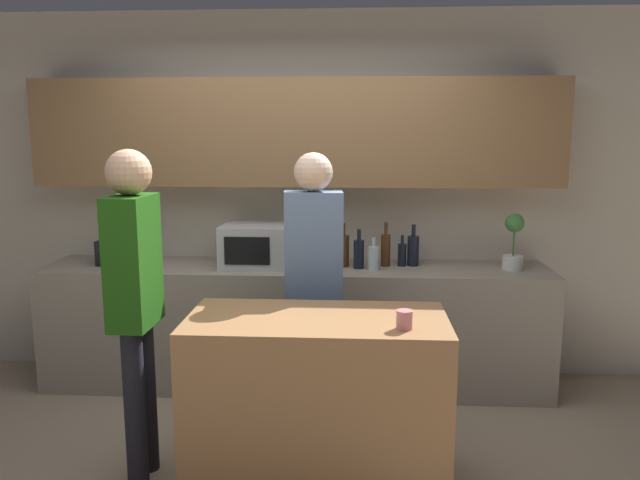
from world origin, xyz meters
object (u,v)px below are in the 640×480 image
Objects in this scene: bottle_5 at (402,254)px; bottle_6 at (413,250)px; bottle_2 at (359,253)px; bottle_4 at (386,249)px; person_center at (313,270)px; bottle_0 at (331,253)px; microwave at (259,246)px; person_left at (135,287)px; bottle_1 at (343,250)px; cup_0 at (404,320)px; potted_plant at (514,242)px; bottle_3 at (373,258)px; toaster at (117,252)px.

bottle_6 is (0.08, 0.02, 0.03)m from bottle_5.
bottle_2 is 0.21m from bottle_4.
person_center is (-0.66, -0.82, 0.03)m from bottle_6.
microwave is at bearing -170.31° from bottle_0.
bottle_0 is at bearing -178.74° from bottle_6.
microwave is at bearing 162.38° from person_left.
bottle_4 is 0.12m from bottle_5.
microwave is 0.60m from bottle_1.
bottle_1 is 3.45× the size of cup_0.
potted_plant is 0.77m from bottle_5.
person_center reaches higher than cup_0.
person_center is (-0.07, -0.81, 0.06)m from bottle_0.
person_center is at bearing 122.89° from cup_0.
bottle_3 is (0.30, -0.16, 0.00)m from bottle_0.
bottle_4 is 0.18× the size of person_left.
bottle_4 is at bearing 175.26° from potted_plant.
bottle_0 is 2.45× the size of cup_0.
bottle_2 is 1.71m from person_left.
potted_plant is at bearing -8.22° from bottle_6.
cup_0 is (0.21, -1.45, -0.03)m from bottle_2.
person_left is at bearing -149.91° from potted_plant.
bottle_1 is 1.00× the size of bottle_4.
bottle_2 is 1.21× the size of bottle_3.
microwave is 0.91m from bottle_4.
bottle_6 is 1.58m from cup_0.
bottle_1 is 1.05× the size of bottle_6.
potted_plant is at bearing -1.81° from bottle_1.
toaster is at bearing 177.82° from bottle_3.
bottle_0 reaches higher than cup_0.
bottle_2 is at bearing -0.61° from toaster.
cup_0 is at bearing -85.38° from bottle_3.
bottle_4 is 1.41× the size of bottle_5.
bottle_6 is 1.05m from person_center.
potted_plant is (2.82, 0.00, 0.11)m from toaster.
bottle_2 is at bearing -163.26° from bottle_6.
person_center is at bearing -151.67° from potted_plant.
microwave is 1.32× the size of potted_plant.
potted_plant is 1.71m from cup_0.
toaster is at bearing -177.76° from bottle_5.
person_center is (0.44, -0.72, -0.01)m from microwave.
toaster is at bearing -176.83° from bottle_0.
bottle_3 is 0.75m from person_center.
bottle_1 is 1.37× the size of bottle_3.
potted_plant is 1.18m from bottle_1.
bottle_0 is 0.71× the size of bottle_1.
cup_0 is (-0.17, -1.57, -0.04)m from bottle_6.
potted_plant reaches higher than bottle_3.
bottle_0 is 0.75× the size of bottle_6.
bottle_6 is (-0.68, 0.10, -0.08)m from potted_plant.
bottle_4 is (0.30, 0.04, 0.00)m from bottle_1.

